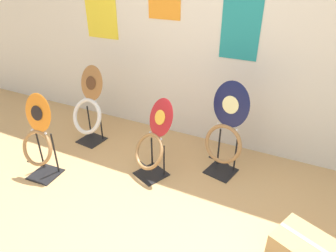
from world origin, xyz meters
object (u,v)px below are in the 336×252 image
(toilet_seat_display_woodgrain, at_px, (88,110))
(storage_box, at_px, (302,249))
(toilet_seat_display_orange_sun, at_px, (39,138))
(toilet_seat_display_crimson_swirl, at_px, (153,143))
(toilet_seat_display_navy_moon, at_px, (226,132))

(toilet_seat_display_woodgrain, distance_m, storage_box, 2.56)
(toilet_seat_display_orange_sun, bearing_deg, toilet_seat_display_crimson_swirl, 26.56)
(toilet_seat_display_crimson_swirl, distance_m, toilet_seat_display_navy_moon, 0.72)
(toilet_seat_display_woodgrain, xyz_separation_m, toilet_seat_display_crimson_swirl, (0.99, -0.24, -0.04))
(toilet_seat_display_navy_moon, bearing_deg, toilet_seat_display_woodgrain, -176.23)
(toilet_seat_display_navy_moon, relative_size, toilet_seat_display_orange_sun, 1.13)
(toilet_seat_display_woodgrain, distance_m, toilet_seat_display_orange_sun, 0.74)
(toilet_seat_display_woodgrain, height_order, storage_box, toilet_seat_display_woodgrain)
(storage_box, bearing_deg, toilet_seat_display_orange_sun, -178.28)
(toilet_seat_display_woodgrain, distance_m, toilet_seat_display_navy_moon, 1.62)
(toilet_seat_display_navy_moon, height_order, toilet_seat_display_orange_sun, toilet_seat_display_navy_moon)
(toilet_seat_display_woodgrain, relative_size, toilet_seat_display_crimson_swirl, 1.14)
(toilet_seat_display_woodgrain, bearing_deg, toilet_seat_display_orange_sun, -90.22)
(toilet_seat_display_crimson_swirl, bearing_deg, toilet_seat_display_navy_moon, 29.01)
(toilet_seat_display_woodgrain, xyz_separation_m, toilet_seat_display_navy_moon, (1.62, 0.11, 0.07))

